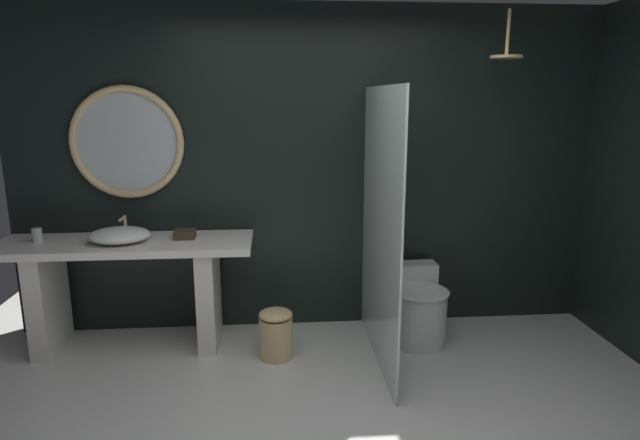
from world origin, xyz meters
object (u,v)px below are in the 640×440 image
at_px(toilet, 417,308).
at_px(waste_bin, 276,333).
at_px(vessel_sink, 120,235).
at_px(rain_shower_head, 506,53).
at_px(tumbler_cup, 37,235).
at_px(round_wall_mirror, 127,143).
at_px(tissue_box, 185,234).

relative_size(toilet, waste_bin, 1.66).
height_order(vessel_sink, rain_shower_head, rain_shower_head).
xyz_separation_m(tumbler_cup, waste_bin, (1.76, -0.33, -0.70)).
xyz_separation_m(toilet, waste_bin, (-1.12, -0.22, -0.08)).
distance_m(round_wall_mirror, waste_bin, 1.85).
distance_m(vessel_sink, rain_shower_head, 3.12).
height_order(rain_shower_head, toilet, rain_shower_head).
relative_size(tumbler_cup, waste_bin, 0.27).
xyz_separation_m(tissue_box, toilet, (1.79, -0.12, -0.61)).
bearing_deg(round_wall_mirror, tumbler_cup, -159.51).
distance_m(tumbler_cup, toilet, 2.94).
xyz_separation_m(vessel_sink, rain_shower_head, (2.83, -0.03, 1.30)).
xyz_separation_m(rain_shower_head, toilet, (-0.58, -0.01, -1.93)).
bearing_deg(rain_shower_head, tumbler_cup, 178.26).
bearing_deg(rain_shower_head, toilet, -179.02).
bearing_deg(tissue_box, rain_shower_head, -2.77).
bearing_deg(tissue_box, round_wall_mirror, 152.28).
bearing_deg(toilet, tumbler_cup, 177.72).
height_order(tissue_box, round_wall_mirror, round_wall_mirror).
bearing_deg(tumbler_cup, round_wall_mirror, 20.49).
distance_m(tumbler_cup, tissue_box, 1.08).
relative_size(tumbler_cup, round_wall_mirror, 0.12).
xyz_separation_m(vessel_sink, tumbler_cup, (-0.62, 0.07, -0.00)).
bearing_deg(waste_bin, tissue_box, 153.23).
xyz_separation_m(tumbler_cup, round_wall_mirror, (0.64, 0.24, 0.66)).
height_order(vessel_sink, tumbler_cup, vessel_sink).
height_order(tumbler_cup, round_wall_mirror, round_wall_mirror).
bearing_deg(round_wall_mirror, vessel_sink, -94.41).
distance_m(rain_shower_head, waste_bin, 2.64).
relative_size(tumbler_cup, rain_shower_head, 0.30).
bearing_deg(vessel_sink, rain_shower_head, -0.67).
bearing_deg(round_wall_mirror, rain_shower_head, -6.99).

